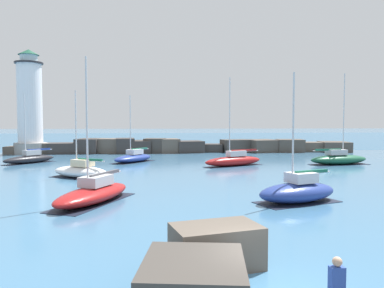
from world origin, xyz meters
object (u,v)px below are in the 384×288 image
object	(u,v)px
sailboat_moored_0	(234,160)
sailboat_moored_1	(298,191)
sailboat_moored_3	(133,157)
sailboat_moored_4	(93,193)
sailboat_moored_2	(81,171)
sailboat_moored_8	(339,159)
sailboat_moored_7	(30,158)
lighthouse	(30,108)

from	to	relation	value
sailboat_moored_0	sailboat_moored_1	xyz separation A→B (m)	(-0.14, -20.07, 0.04)
sailboat_moored_3	sailboat_moored_4	size ratio (longest dim) A/B	0.93
sailboat_moored_2	sailboat_moored_0	bearing A→B (deg)	25.72
sailboat_moored_4	sailboat_moored_8	bearing A→B (deg)	36.29
sailboat_moored_3	sailboat_moored_2	bearing A→B (deg)	-107.27
sailboat_moored_0	sailboat_moored_7	world-z (taller)	sailboat_moored_0
sailboat_moored_3	sailboat_moored_7	distance (m)	12.81
sailboat_moored_0	sailboat_moored_8	size ratio (longest dim) A/B	0.94
sailboat_moored_0	sailboat_moored_8	bearing A→B (deg)	1.20
sailboat_moored_7	sailboat_moored_4	bearing A→B (deg)	-64.28
lighthouse	sailboat_moored_0	size ratio (longest dim) A/B	1.63
sailboat_moored_1	sailboat_moored_4	world-z (taller)	sailboat_moored_4
lighthouse	sailboat_moored_3	bearing A→B (deg)	-40.10
sailboat_moored_3	sailboat_moored_8	distance (m)	25.41
lighthouse	sailboat_moored_0	bearing A→B (deg)	-34.29
sailboat_moored_0	sailboat_moored_3	bearing A→B (deg)	155.80
lighthouse	sailboat_moored_1	bearing A→B (deg)	-53.97
sailboat_moored_0	sailboat_moored_7	xyz separation A→B (m)	(-24.76, 5.40, -0.07)
lighthouse	sailboat_moored_0	distance (m)	36.03
sailboat_moored_3	sailboat_moored_8	xyz separation A→B (m)	(24.89, -5.10, 0.09)
sailboat_moored_1	sailboat_moored_8	world-z (taller)	sailboat_moored_8
sailboat_moored_1	sailboat_moored_3	world-z (taller)	sailboat_moored_3
sailboat_moored_0	sailboat_moored_2	size ratio (longest dim) A/B	1.28
sailboat_moored_4	sailboat_moored_0	bearing A→B (deg)	55.24
lighthouse	sailboat_moored_2	bearing A→B (deg)	-64.43
sailboat_moored_8	sailboat_moored_7	bearing A→B (deg)	172.25
lighthouse	sailboat_moored_7	distance (m)	16.67
sailboat_moored_1	sailboat_moored_7	bearing A→B (deg)	134.02
lighthouse	sailboat_moored_2	size ratio (longest dim) A/B	2.09
sailboat_moored_0	sailboat_moored_7	bearing A→B (deg)	167.68
sailboat_moored_2	sailboat_moored_8	world-z (taller)	sailboat_moored_8
sailboat_moored_0	lighthouse	bearing A→B (deg)	145.71
sailboat_moored_3	sailboat_moored_7	bearing A→B (deg)	179.84
sailboat_moored_2	lighthouse	bearing A→B (deg)	115.57
sailboat_moored_4	sailboat_moored_3	bearing A→B (deg)	87.33
lighthouse	sailboat_moored_8	distance (m)	47.03
sailboat_moored_0	sailboat_moored_8	distance (m)	12.95
sailboat_moored_4	sailboat_moored_8	world-z (taller)	sailboat_moored_8
sailboat_moored_1	sailboat_moored_8	distance (m)	24.18
lighthouse	sailboat_moored_8	size ratio (longest dim) A/B	1.53
sailboat_moored_0	sailboat_moored_1	size ratio (longest dim) A/B	1.25
sailboat_moored_2	sailboat_moored_3	xyz separation A→B (m)	(4.07, 13.08, -0.02)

